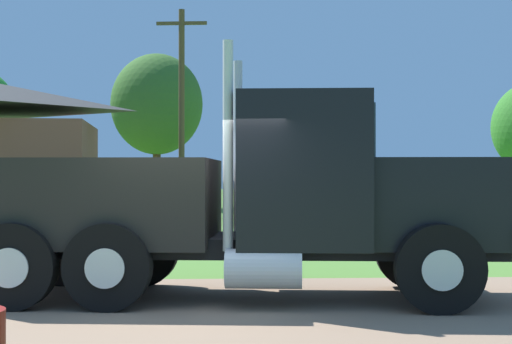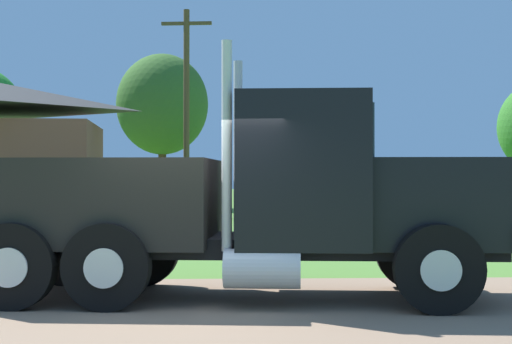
% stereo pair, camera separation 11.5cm
% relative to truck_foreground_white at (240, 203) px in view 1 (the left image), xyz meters
% --- Properties ---
extents(ground_plane, '(200.00, 200.00, 0.00)m').
position_rel_truck_foreground_white_xyz_m(ground_plane, '(-0.70, -0.72, -1.38)').
color(ground_plane, '#508031').
extents(dirt_track, '(120.00, 5.69, 0.01)m').
position_rel_truck_foreground_white_xyz_m(dirt_track, '(-0.70, -0.72, -1.37)').
color(dirt_track, '#91755B').
rests_on(dirt_track, ground_plane).
extents(truck_foreground_white, '(7.82, 3.26, 3.56)m').
position_rel_truck_foreground_white_xyz_m(truck_foreground_white, '(0.00, 0.00, 0.00)').
color(truck_foreground_white, black).
rests_on(truck_foreground_white, ground_plane).
extents(utility_pole_far, '(2.20, 0.38, 9.02)m').
position_rel_truck_foreground_white_xyz_m(utility_pole_far, '(-1.96, 22.72, 3.39)').
color(utility_pole_far, brown).
rests_on(utility_pole_far, ground_plane).
extents(tree_mid, '(5.07, 5.07, 8.55)m').
position_rel_truck_foreground_white_xyz_m(tree_mid, '(-3.79, 32.08, 4.37)').
color(tree_mid, '#513823').
rests_on(tree_mid, ground_plane).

